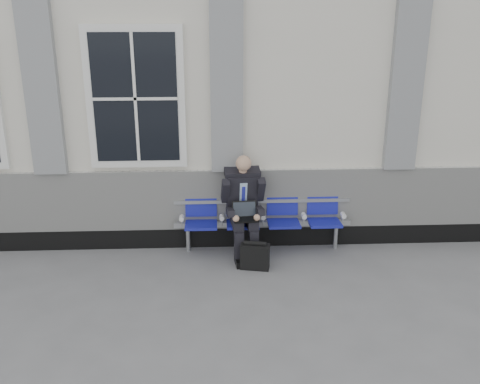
{
  "coord_description": "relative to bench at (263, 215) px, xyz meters",
  "views": [
    {
      "loc": [
        1.43,
        -5.95,
        3.42
      ],
      "look_at": [
        1.76,
        0.9,
        1.06
      ],
      "focal_mm": 40.0,
      "sensor_mm": 36.0,
      "label": 1
    }
  ],
  "objects": [
    {
      "name": "businessman",
      "position": [
        -0.29,
        -0.14,
        0.25
      ],
      "size": [
        0.63,
        0.85,
        1.49
      ],
      "color": "black",
      "rests_on": "ground"
    },
    {
      "name": "bench",
      "position": [
        0.0,
        0.0,
        0.0
      ],
      "size": [
        2.6,
        0.47,
        0.91
      ],
      "color": "#9EA0A3",
      "rests_on": "ground"
    },
    {
      "name": "ground",
      "position": [
        -2.11,
        -1.32,
        -0.55
      ],
      "size": [
        70.0,
        70.0,
        0.0
      ],
      "primitive_type": "plane",
      "color": "slate",
      "rests_on": "ground"
    },
    {
      "name": "station_building",
      "position": [
        -2.13,
        2.15,
        1.67
      ],
      "size": [
        14.4,
        4.4,
        4.49
      ],
      "color": "silver",
      "rests_on": "ground"
    },
    {
      "name": "briefcase",
      "position": [
        -0.16,
        -0.63,
        -0.36
      ],
      "size": [
        0.42,
        0.24,
        0.41
      ],
      "color": "black",
      "rests_on": "ground"
    }
  ]
}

